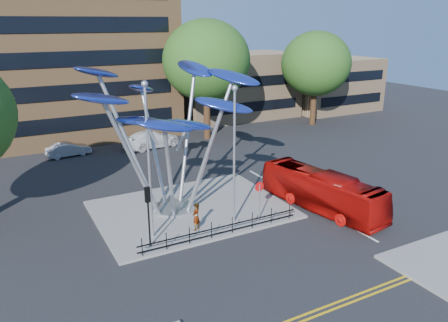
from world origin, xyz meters
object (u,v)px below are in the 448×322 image
tree_right (206,61)px  red_bus (321,191)px  leaf_sculpture (168,106)px  parked_car_right (152,139)px  tree_far (316,64)px  parked_car_mid (68,149)px  pedestrian (196,217)px  street_lamp_right (234,143)px  traffic_light_island (148,204)px  street_lamp_left (148,148)px  no_entry_sign_island (259,194)px

tree_right → red_bus: size_ratio=1.32×
leaf_sculpture → red_bus: 11.25m
parked_car_right → tree_far: bearing=-98.2°
leaf_sculpture → parked_car_mid: bearing=104.1°
tree_far → pedestrian: (-23.98, -18.94, -6.13)m
parked_car_right → tree_right: bearing=-94.9°
tree_far → street_lamp_right: tree_far is taller
traffic_light_island → street_lamp_left: bearing=63.4°
red_bus → parked_car_right: bearing=95.3°
tree_right → no_entry_sign_island: 21.31m
tree_right → pedestrian: tree_right is taller
parked_car_mid → parked_car_right: 7.77m
traffic_light_island → tree_right: bearing=56.3°
leaf_sculpture → parked_car_right: size_ratio=2.23×
traffic_light_island → parked_car_mid: bearing=92.9°
parked_car_right → parked_car_mid: bearing=74.3°
tree_right → no_entry_sign_island: size_ratio=4.94×
no_entry_sign_island → parked_car_right: bearing=90.8°
pedestrian → parked_car_right: 18.78m
street_lamp_right → pedestrian: 4.81m
street_lamp_left → parked_car_mid: 19.41m
leaf_sculpture → traffic_light_island: 6.65m
red_bus → tree_right: bearing=77.1°
pedestrian → street_lamp_left: bearing=-42.3°
no_entry_sign_island → parked_car_mid: (-7.99, 19.76, -1.17)m
parked_car_right → no_entry_sign_island: bearing=171.0°
leaf_sculpture → street_lamp_left: 4.28m
leaf_sculpture → traffic_light_island: bearing=-125.0°
parked_car_mid → traffic_light_island: bearing=175.7°
tree_far → red_bus: bearing=-127.9°
street_lamp_left → traffic_light_island: size_ratio=2.57×
street_lamp_left → no_entry_sign_island: (6.50, -0.98, -3.54)m
tree_right → leaf_sculpture: 18.37m
street_lamp_right → red_bus: street_lamp_right is taller
tree_right → tree_far: tree_right is taller
traffic_light_island → parked_car_mid: (-0.99, 19.78, -1.97)m
traffic_light_island → parked_car_mid: size_ratio=0.88×
traffic_light_island → pedestrian: bearing=10.5°
traffic_light_island → no_entry_sign_island: traffic_light_island is taller
tree_right → red_bus: (-1.40, -19.80, -6.76)m
red_bus → parked_car_right: 19.88m
tree_right → pedestrian: 22.54m
no_entry_sign_island → red_bus: no_entry_sign_island is taller
pedestrian → leaf_sculpture: bearing=-121.0°
leaf_sculpture → tree_right: bearing=56.7°
street_lamp_left → traffic_light_island: 2.96m
tree_far → leaf_sculpture: bearing=-147.5°
street_lamp_left → red_bus: bearing=-6.7°
leaf_sculpture → traffic_light_island: leaf_sculpture is taller
traffic_light_island → parked_car_right: bearing=70.4°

